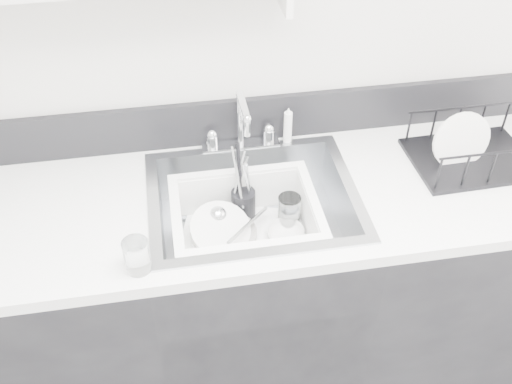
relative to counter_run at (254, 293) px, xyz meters
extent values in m
cube|color=silver|center=(0.00, 0.30, 0.84)|extent=(3.50, 0.02, 2.60)
cube|color=black|center=(0.00, 0.00, -0.02)|extent=(3.20, 0.62, 0.88)
cube|color=white|center=(0.00, 0.00, 0.44)|extent=(3.20, 0.62, 0.04)
cube|color=black|center=(0.00, 0.30, 0.54)|extent=(3.20, 0.02, 0.16)
cube|color=silver|center=(0.00, 0.25, 0.47)|extent=(0.26, 0.06, 0.02)
cylinder|color=silver|center=(-0.10, 0.25, 0.50)|extent=(0.04, 0.04, 0.05)
cylinder|color=silver|center=(0.10, 0.25, 0.50)|extent=(0.04, 0.04, 0.05)
cylinder|color=silver|center=(0.00, 0.25, 0.57)|extent=(0.02, 0.02, 0.20)
cylinder|color=silver|center=(0.00, 0.18, 0.68)|extent=(0.02, 0.15, 0.02)
cylinder|color=white|center=(0.16, 0.25, 0.53)|extent=(0.03, 0.03, 0.14)
cylinder|color=white|center=(-0.10, -0.02, 0.31)|extent=(0.21, 0.21, 0.01)
cylinder|color=white|center=(-0.09, -0.01, 0.33)|extent=(0.20, 0.20, 0.01)
cylinder|color=white|center=(-0.11, -0.02, 0.36)|extent=(0.23, 0.23, 0.08)
cylinder|color=black|center=(-0.02, 0.09, 0.36)|extent=(0.08, 0.08, 0.10)
cylinder|color=silver|center=(-0.03, 0.10, 0.45)|extent=(0.01, 0.05, 0.20)
cylinder|color=silver|center=(0.00, 0.08, 0.44)|extent=(0.02, 0.04, 0.18)
cylinder|color=black|center=(-0.03, 0.09, 0.47)|extent=(0.01, 0.06, 0.22)
cylinder|color=white|center=(0.12, 0.02, 0.36)|extent=(0.08, 0.08, 0.11)
cylinder|color=white|center=(-0.35, -0.24, 0.51)|extent=(0.09, 0.09, 0.10)
imported|color=white|center=(0.10, -0.05, 0.33)|extent=(0.13, 0.13, 0.04)
camera|label=1|loc=(-0.22, -1.35, 1.67)|focal=42.00mm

